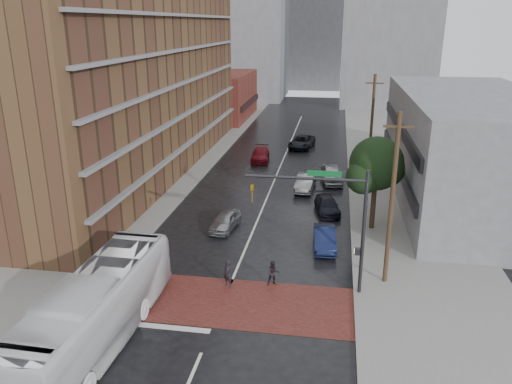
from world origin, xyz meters
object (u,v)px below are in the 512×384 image
(car_parked_near, at_px, (325,238))
(car_travel_c, at_px, (260,155))
(transit_bus, at_px, (94,312))
(pedestrian_a, at_px, (228,274))
(suv_travel, at_px, (302,142))
(car_travel_a, at_px, (225,221))
(car_parked_far, at_px, (331,174))
(pedestrian_b, at_px, (273,273))
(car_travel_b, at_px, (305,182))
(car_parked_mid, at_px, (327,205))

(car_parked_near, bearing_deg, car_travel_c, 105.81)
(transit_bus, height_order, pedestrian_a, transit_bus)
(pedestrian_a, distance_m, suv_travel, 34.17)
(pedestrian_a, xyz_separation_m, car_travel_a, (-1.99, 8.15, -0.16))
(transit_bus, distance_m, car_travel_a, 14.79)
(transit_bus, height_order, car_parked_far, transit_bus)
(car_travel_a, distance_m, car_parked_near, 7.56)
(pedestrian_a, height_order, car_parked_near, pedestrian_a)
(pedestrian_a, bearing_deg, car_parked_near, 71.65)
(transit_bus, relative_size, pedestrian_a, 7.74)
(pedestrian_b, bearing_deg, suv_travel, 74.89)
(car_travel_b, xyz_separation_m, car_parked_near, (2.09, -12.05, -0.04))
(car_travel_b, bearing_deg, suv_travel, 99.75)
(suv_travel, bearing_deg, transit_bus, -89.88)
(suv_travel, height_order, car_parked_near, suv_travel)
(suv_travel, distance_m, car_parked_mid, 21.68)
(car_travel_a, height_order, car_parked_near, car_parked_near)
(car_parked_far, bearing_deg, car_travel_c, 132.18)
(car_travel_c, bearing_deg, car_travel_b, -64.08)
(car_parked_far, bearing_deg, pedestrian_a, -111.92)
(car_travel_a, bearing_deg, car_parked_near, -7.71)
(pedestrian_b, distance_m, car_travel_a, 8.82)
(pedestrian_a, relative_size, suv_travel, 0.31)
(pedestrian_b, bearing_deg, car_parked_mid, 60.73)
(suv_travel, xyz_separation_m, car_parked_mid, (3.59, -21.38, -0.13))
(transit_bus, distance_m, pedestrian_b, 10.20)
(suv_travel, distance_m, car_parked_near, 28.27)
(transit_bus, relative_size, pedestrian_b, 8.42)
(pedestrian_a, bearing_deg, car_travel_b, 102.59)
(transit_bus, xyz_separation_m, car_travel_c, (2.57, 33.87, -1.07))
(pedestrian_b, xyz_separation_m, car_travel_c, (-4.89, 26.99, -0.07))
(suv_travel, height_order, car_parked_far, car_parked_far)
(pedestrian_a, bearing_deg, pedestrian_b, 35.43)
(car_travel_c, bearing_deg, car_travel_a, -93.49)
(car_parked_near, bearing_deg, suv_travel, 93.52)
(car_travel_a, height_order, car_parked_far, car_parked_far)
(car_travel_b, relative_size, car_parked_mid, 1.04)
(transit_bus, height_order, car_travel_b, transit_bus)
(car_travel_a, xyz_separation_m, car_travel_b, (5.18, 10.00, 0.06))
(transit_bus, relative_size, car_travel_a, 3.30)
(car_parked_mid, bearing_deg, suv_travel, 88.73)
(car_travel_c, height_order, car_parked_far, car_parked_far)
(car_parked_near, bearing_deg, car_parked_far, 85.53)
(pedestrian_b, height_order, suv_travel, pedestrian_b)
(transit_bus, bearing_deg, pedestrian_b, 43.97)
(pedestrian_a, relative_size, car_parked_near, 0.40)
(pedestrian_a, xyz_separation_m, car_parked_near, (5.28, 6.10, -0.14))
(pedestrian_b, relative_size, car_parked_mid, 0.36)
(car_parked_near, bearing_deg, pedestrian_a, -134.69)
(car_travel_a, relative_size, suv_travel, 0.72)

